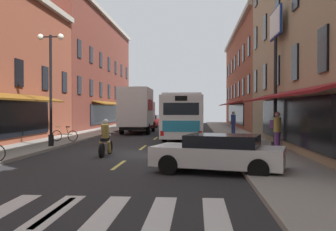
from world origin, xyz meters
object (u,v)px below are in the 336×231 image
Objects in this scene: bicycle_mid at (65,135)px; pedestrian_mid at (233,123)px; pedestrian_near at (277,130)px; sedan_near at (219,153)px; transit_bus at (185,116)px; billboard_sign at (276,44)px; sedan_mid at (151,121)px; box_truck at (138,110)px; street_lamp_twin at (51,84)px; motorcycle_rider at (106,140)px.

pedestrian_mid reaches higher than bicycle_mid.
sedan_near is at bearing 5.80° from pedestrian_near.
billboard_sign is at bearing -56.67° from transit_bus.
billboard_sign is 1.64× the size of sedan_mid.
sedan_near is at bearing -73.92° from box_truck.
box_truck is 1.70× the size of sedan_mid.
pedestrian_near is 11.80m from street_lamp_twin.
sedan_mid is at bearing 112.03° from billboard_sign.
sedan_near is 0.77× the size of street_lamp_twin.
bicycle_mid is at bearing 95.67° from street_lamp_twin.
billboard_sign is at bearing -154.92° from pedestrian_near.
street_lamp_twin is (-11.47, 1.56, 2.30)m from pedestrian_near.
sedan_near is at bearing -48.93° from bicycle_mid.
billboard_sign is 1.21× the size of street_lamp_twin.
street_lamp_twin is (-2.46, -23.88, 2.69)m from sedan_mid.
pedestrian_near is 10.97m from pedestrian_mid.
box_truck is at bearing 131.07° from transit_bus.
box_truck reaches higher than pedestrian_near.
box_truck is at bearing -70.07° from pedestrian_mid.
pedestrian_near is (4.60, -9.81, -0.50)m from transit_bus.
billboard_sign is 0.59× the size of transit_bus.
billboard_sign is 13.33m from bicycle_mid.
transit_bus is at bearing 36.43° from bicycle_mid.
billboard_sign reaches higher than pedestrian_mid.
motorcycle_rider is at bearing -106.28° from transit_bus.
sedan_near is 13.31m from bicycle_mid.
street_lamp_twin is (-6.88, -8.25, 1.79)m from transit_bus.
pedestrian_near is 1.02× the size of pedestrian_mid.
bicycle_mid is 0.29× the size of street_lamp_twin.
bicycle_mid is (-3.93, 5.79, -0.21)m from motorcycle_rider.
sedan_mid is at bearing 90.86° from box_truck.
sedan_mid is (-0.16, 10.76, -1.26)m from box_truck.
billboard_sign is 10.15m from motorcycle_rider.
billboard_sign is 4.97m from pedestrian_near.
bicycle_mid is (-2.76, -20.93, -0.22)m from sedan_mid.
motorcycle_rider is at bearing -87.48° from sedan_mid.
pedestrian_near is (9.01, -25.44, 0.40)m from sedan_mid.
sedan_mid is 21.11m from bicycle_mid.
sedan_mid is 26.99m from pedestrian_near.
bicycle_mid is 12.57m from pedestrian_mid.
billboard_sign is 3.97× the size of pedestrian_mid.
pedestrian_near reaches higher than sedan_mid.
street_lamp_twin is at bearing -95.89° from sedan_mid.
box_truck is 8.77m from pedestrian_mid.
pedestrian_mid is (7.87, -3.76, -0.91)m from box_truck.
sedan_near is 1.04× the size of sedan_mid.
street_lamp_twin is (-11.85, -0.69, -2.11)m from billboard_sign.
box_truck is at bearing 78.69° from street_lamp_twin.
sedan_near is at bearing -41.40° from motorcycle_rider.
pedestrian_mid is at bearing -61.03° from sedan_mid.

